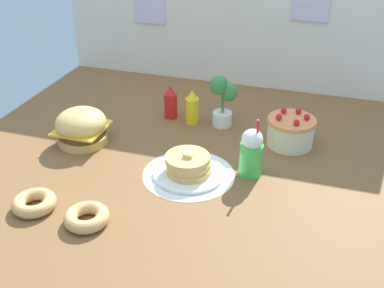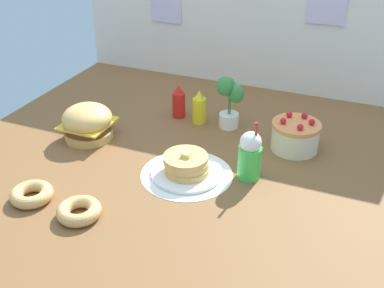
{
  "view_description": "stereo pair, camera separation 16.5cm",
  "coord_description": "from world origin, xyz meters",
  "px_view_note": "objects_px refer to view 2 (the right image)",
  "views": [
    {
      "loc": [
        0.63,
        -1.64,
        1.15
      ],
      "look_at": [
        0.08,
        0.09,
        0.1
      ],
      "focal_mm": 43.58,
      "sensor_mm": 36.0,
      "label": 1
    },
    {
      "loc": [
        0.78,
        -1.58,
        1.15
      ],
      "look_at": [
        0.08,
        0.09,
        0.1
      ],
      "focal_mm": 43.58,
      "sensor_mm": 36.0,
      "label": 2
    }
  ],
  "objects_px": {
    "layer_cake": "(295,136)",
    "donut_pink_glaze": "(32,194)",
    "pancake_stack": "(186,167)",
    "ketchup_bottle": "(179,102)",
    "cream_soda_cup": "(250,155)",
    "burger": "(88,122)",
    "potted_plant": "(229,100)",
    "mustard_bottle": "(199,108)",
    "donut_chocolate": "(79,211)"
  },
  "relations": [
    {
      "from": "cream_soda_cup",
      "to": "donut_chocolate",
      "type": "height_order",
      "value": "cream_soda_cup"
    },
    {
      "from": "potted_plant",
      "to": "mustard_bottle",
      "type": "bearing_deg",
      "value": -173.65
    },
    {
      "from": "ketchup_bottle",
      "to": "mustard_bottle",
      "type": "distance_m",
      "value": 0.13
    },
    {
      "from": "donut_pink_glaze",
      "to": "cream_soda_cup",
      "type": "bearing_deg",
      "value": 33.0
    },
    {
      "from": "pancake_stack",
      "to": "potted_plant",
      "type": "height_order",
      "value": "potted_plant"
    },
    {
      "from": "pancake_stack",
      "to": "donut_pink_glaze",
      "type": "relative_size",
      "value": 1.83
    },
    {
      "from": "donut_pink_glaze",
      "to": "donut_chocolate",
      "type": "relative_size",
      "value": 1.0
    },
    {
      "from": "cream_soda_cup",
      "to": "donut_pink_glaze",
      "type": "relative_size",
      "value": 1.61
    },
    {
      "from": "pancake_stack",
      "to": "ketchup_bottle",
      "type": "bearing_deg",
      "value": 117.18
    },
    {
      "from": "cream_soda_cup",
      "to": "donut_pink_glaze",
      "type": "distance_m",
      "value": 0.92
    },
    {
      "from": "pancake_stack",
      "to": "ketchup_bottle",
      "type": "distance_m",
      "value": 0.58
    },
    {
      "from": "burger",
      "to": "potted_plant",
      "type": "height_order",
      "value": "potted_plant"
    },
    {
      "from": "ketchup_bottle",
      "to": "potted_plant",
      "type": "relative_size",
      "value": 0.66
    },
    {
      "from": "mustard_bottle",
      "to": "potted_plant",
      "type": "distance_m",
      "value": 0.17
    },
    {
      "from": "mustard_bottle",
      "to": "ketchup_bottle",
      "type": "bearing_deg",
      "value": 168.71
    },
    {
      "from": "pancake_stack",
      "to": "cream_soda_cup",
      "type": "distance_m",
      "value": 0.28
    },
    {
      "from": "ketchup_bottle",
      "to": "potted_plant",
      "type": "height_order",
      "value": "potted_plant"
    },
    {
      "from": "donut_pink_glaze",
      "to": "potted_plant",
      "type": "xyz_separation_m",
      "value": [
        0.53,
        0.92,
        0.12
      ]
    },
    {
      "from": "cream_soda_cup",
      "to": "potted_plant",
      "type": "bearing_deg",
      "value": 119.4
    },
    {
      "from": "burger",
      "to": "layer_cake",
      "type": "xyz_separation_m",
      "value": [
        0.98,
        0.28,
        -0.01
      ]
    },
    {
      "from": "ketchup_bottle",
      "to": "cream_soda_cup",
      "type": "height_order",
      "value": "cream_soda_cup"
    },
    {
      "from": "pancake_stack",
      "to": "mustard_bottle",
      "type": "distance_m",
      "value": 0.51
    },
    {
      "from": "cream_soda_cup",
      "to": "donut_chocolate",
      "type": "bearing_deg",
      "value": -135.54
    },
    {
      "from": "layer_cake",
      "to": "donut_chocolate",
      "type": "bearing_deg",
      "value": -128.36
    },
    {
      "from": "donut_pink_glaze",
      "to": "donut_chocolate",
      "type": "distance_m",
      "value": 0.24
    },
    {
      "from": "layer_cake",
      "to": "ketchup_bottle",
      "type": "relative_size",
      "value": 1.25
    },
    {
      "from": "layer_cake",
      "to": "pancake_stack",
      "type": "bearing_deg",
      "value": -133.82
    },
    {
      "from": "cream_soda_cup",
      "to": "donut_pink_glaze",
      "type": "xyz_separation_m",
      "value": [
        -0.77,
        -0.5,
        -0.08
      ]
    },
    {
      "from": "layer_cake",
      "to": "donut_pink_glaze",
      "type": "xyz_separation_m",
      "value": [
        -0.9,
        -0.82,
        -0.04
      ]
    },
    {
      "from": "donut_pink_glaze",
      "to": "potted_plant",
      "type": "distance_m",
      "value": 1.07
    },
    {
      "from": "mustard_bottle",
      "to": "donut_chocolate",
      "type": "height_order",
      "value": "mustard_bottle"
    },
    {
      "from": "cream_soda_cup",
      "to": "potted_plant",
      "type": "distance_m",
      "value": 0.48
    },
    {
      "from": "burger",
      "to": "cream_soda_cup",
      "type": "distance_m",
      "value": 0.85
    },
    {
      "from": "layer_cake",
      "to": "potted_plant",
      "type": "height_order",
      "value": "potted_plant"
    },
    {
      "from": "layer_cake",
      "to": "donut_pink_glaze",
      "type": "bearing_deg",
      "value": -137.85
    },
    {
      "from": "pancake_stack",
      "to": "layer_cake",
      "type": "height_order",
      "value": "layer_cake"
    },
    {
      "from": "pancake_stack",
      "to": "potted_plant",
      "type": "distance_m",
      "value": 0.52
    },
    {
      "from": "donut_pink_glaze",
      "to": "donut_chocolate",
      "type": "bearing_deg",
      "value": -4.29
    },
    {
      "from": "ketchup_bottle",
      "to": "donut_pink_glaze",
      "type": "xyz_separation_m",
      "value": [
        -0.25,
        -0.93,
        -0.06
      ]
    },
    {
      "from": "burger",
      "to": "cream_soda_cup",
      "type": "relative_size",
      "value": 0.88
    },
    {
      "from": "layer_cake",
      "to": "donut_pink_glaze",
      "type": "relative_size",
      "value": 1.34
    },
    {
      "from": "layer_cake",
      "to": "cream_soda_cup",
      "type": "relative_size",
      "value": 0.83
    },
    {
      "from": "donut_chocolate",
      "to": "cream_soda_cup",
      "type": "bearing_deg",
      "value": 44.46
    },
    {
      "from": "pancake_stack",
      "to": "mustard_bottle",
      "type": "height_order",
      "value": "mustard_bottle"
    },
    {
      "from": "pancake_stack",
      "to": "layer_cake",
      "type": "relative_size",
      "value": 1.36
    },
    {
      "from": "cream_soda_cup",
      "to": "burger",
      "type": "bearing_deg",
      "value": 177.65
    },
    {
      "from": "burger",
      "to": "potted_plant",
      "type": "distance_m",
      "value": 0.73
    },
    {
      "from": "layer_cake",
      "to": "potted_plant",
      "type": "bearing_deg",
      "value": 164.92
    },
    {
      "from": "donut_pink_glaze",
      "to": "potted_plant",
      "type": "bearing_deg",
      "value": 59.83
    },
    {
      "from": "mustard_bottle",
      "to": "donut_pink_glaze",
      "type": "relative_size",
      "value": 1.08
    }
  ]
}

